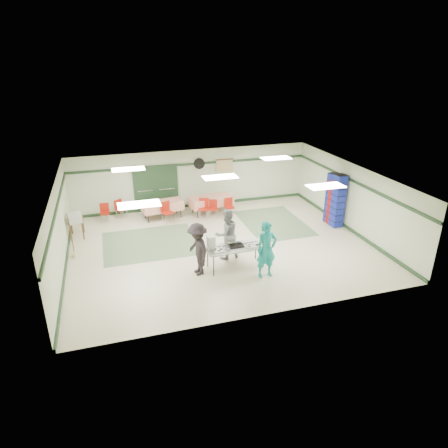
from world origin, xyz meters
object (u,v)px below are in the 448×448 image
object	(u,v)px
dining_table_a	(211,201)
chair_loose_b	(105,211)
crate_stack_blue_b	(338,201)
chair_d	(166,210)
printer_table	(76,222)
broom	(71,237)
chair_a	(213,207)
serving_table	(236,248)
crate_stack_red	(332,201)
volunteer_dark	(198,249)
volunteer_grey	(227,234)
chair_loose_a	(120,207)
crate_stack_blue_a	(332,198)
volunteer_teal	(266,250)
chair_b	(204,206)
chair_c	(229,205)
office_printer	(75,218)
dining_table_b	(163,206)

from	to	relation	value
dining_table_a	chair_loose_b	size ratio (longest dim) A/B	2.49
crate_stack_blue_b	chair_d	bearing A→B (deg)	159.84
printer_table	broom	bearing A→B (deg)	-93.89
chair_a	serving_table	bearing A→B (deg)	-82.20
chair_a	crate_stack_red	bearing A→B (deg)	-9.62
volunteer_dark	chair_loose_b	size ratio (longest dim) A/B	2.17
volunteer_grey	chair_loose_a	size ratio (longest dim) A/B	2.14
crate_stack_blue_a	crate_stack_blue_b	xyz separation A→B (m)	(0.00, -0.46, 0.03)
serving_table	volunteer_teal	xyz separation A→B (m)	(0.75, -0.83, 0.22)
volunteer_grey	dining_table_a	distance (m)	4.45
volunteer_grey	chair_b	world-z (taller)	volunteer_grey
crate_stack_blue_b	volunteer_dark	bearing A→B (deg)	-161.32
volunteer_teal	crate_stack_blue_a	distance (m)	5.54
crate_stack_red	chair_loose_a	bearing A→B (deg)	160.45
serving_table	chair_loose_b	xyz separation A→B (m)	(-4.09, 5.41, -0.22)
volunteer_dark	chair_c	bearing A→B (deg)	142.64
chair_loose_a	printer_table	distance (m)	2.28
volunteer_teal	chair_loose_a	size ratio (longest dim) A/B	2.21
office_printer	dining_table_b	bearing A→B (deg)	7.20
chair_b	crate_stack_blue_a	world-z (taller)	crate_stack_blue_a
chair_loose_a	office_printer	distance (m)	2.54
chair_loose_a	printer_table	size ratio (longest dim) A/B	0.97
dining_table_b	chair_loose_a	world-z (taller)	chair_loose_a
chair_c	chair_d	bearing A→B (deg)	177.04
chair_loose_b	crate_stack_blue_a	size ratio (longest dim) A/B	0.38
office_printer	chair_c	bearing A→B (deg)	-6.79
crate_stack_red	serving_table	bearing A→B (deg)	-153.47
chair_b	dining_table_b	bearing A→B (deg)	-176.41
serving_table	dining_table_b	distance (m)	5.39
chair_loose_a	chair_loose_b	size ratio (longest dim) A/B	1.04
volunteer_dark	dining_table_b	world-z (taller)	volunteer_dark
chair_d	chair_loose_b	size ratio (longest dim) A/B	1.13
crate_stack_red	printer_table	xyz separation A→B (m)	(-10.30, 1.57, -0.33)
dining_table_a	chair_b	size ratio (longest dim) A/B	2.24
dining_table_b	crate_stack_blue_b	size ratio (longest dim) A/B	0.83
office_printer	crate_stack_blue_a	bearing A→B (deg)	-20.41
dining_table_a	chair_loose_b	world-z (taller)	chair_loose_b
chair_b	chair_loose_a	bearing A→B (deg)	-174.52
chair_loose_b	crate_stack_red	xyz separation A→B (m)	(9.21, -2.85, 0.47)
volunteer_teal	chair_c	size ratio (longest dim) A/B	2.33
volunteer_grey	dining_table_a	size ratio (longest dim) A/B	0.90
crate_stack_red	printer_table	distance (m)	10.42
volunteer_teal	crate_stack_red	bearing A→B (deg)	33.88
crate_stack_red	volunteer_teal	bearing A→B (deg)	-142.20
volunteer_grey	chair_loose_a	xyz separation A→B (m)	(-3.36, 4.86, -0.39)
volunteer_grey	serving_table	bearing A→B (deg)	86.37
crate_stack_red	broom	bearing A→B (deg)	-179.38
dining_table_a	chair_loose_a	world-z (taller)	chair_loose_a
volunteer_dark	chair_loose_a	distance (m)	6.06
chair_loose_b	crate_stack_red	bearing A→B (deg)	-15.65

